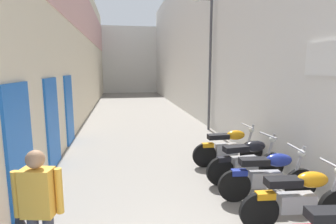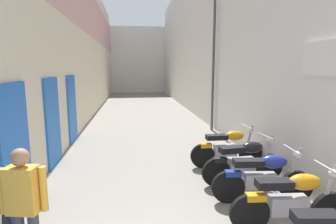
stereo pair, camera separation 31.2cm
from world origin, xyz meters
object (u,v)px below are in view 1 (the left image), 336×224
at_px(motorcycle_fourth, 247,159).
at_px(pedestrian_by_doorway, 39,207).
at_px(street_lamp, 208,56).
at_px(motorcycle_second, 300,197).
at_px(motorcycle_third, 269,175).
at_px(motorcycle_fifth, 229,146).
at_px(umbrella_leaning, 20,223).

distance_m(motorcycle_fourth, pedestrian_by_doorway, 4.18).
bearing_deg(street_lamp, motorcycle_fourth, -98.14).
bearing_deg(motorcycle_second, street_lamp, 83.96).
height_order(motorcycle_second, motorcycle_third, same).
distance_m(motorcycle_fifth, street_lamp, 4.66).
bearing_deg(street_lamp, motorcycle_second, -96.04).
bearing_deg(motorcycle_fifth, umbrella_leaning, -141.46).
bearing_deg(motorcycle_third, motorcycle_second, -90.00).
bearing_deg(motorcycle_fifth, motorcycle_third, -90.00).
distance_m(pedestrian_by_doorway, umbrella_leaning, 0.38).
relative_size(motorcycle_third, motorcycle_fourth, 1.00).
relative_size(motorcycle_fourth, motorcycle_fifth, 1.00).
relative_size(motorcycle_fifth, pedestrian_by_doorway, 1.18).
xyz_separation_m(umbrella_leaning, street_lamp, (4.52, 6.97, 2.22)).
bearing_deg(motorcycle_fourth, street_lamp, 81.86).
height_order(motorcycle_fourth, pedestrian_by_doorway, pedestrian_by_doorway).
bearing_deg(motorcycle_fifth, pedestrian_by_doorway, -138.25).
distance_m(motorcycle_second, motorcycle_fifth, 2.74).
relative_size(pedestrian_by_doorway, umbrella_leaning, 1.63).
bearing_deg(pedestrian_by_doorway, umbrella_leaning, 153.41).
distance_m(motorcycle_third, street_lamp, 6.30).
bearing_deg(motorcycle_fifth, motorcycle_second, -90.00).
height_order(motorcycle_third, motorcycle_fifth, same).
distance_m(motorcycle_second, motorcycle_fourth, 1.73).
bearing_deg(umbrella_leaning, motorcycle_fifth, 38.54).
height_order(motorcycle_fifth, street_lamp, street_lamp).
relative_size(motorcycle_fourth, pedestrian_by_doorway, 1.18).
bearing_deg(street_lamp, pedestrian_by_doorway, -120.97).
height_order(motorcycle_second, motorcycle_fourth, same).
height_order(motorcycle_second, street_lamp, street_lamp).
bearing_deg(street_lamp, motorcycle_third, -96.95).
xyz_separation_m(motorcycle_fifth, street_lamp, (0.70, 3.92, 2.40)).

